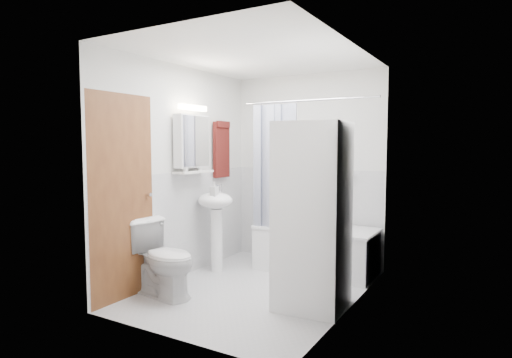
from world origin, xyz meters
The scene contains 20 objects.
floor centered at (0.00, 0.00, 0.00)m, with size 2.60×2.60×0.00m, color #B7B8BC.
room_walls centered at (0.00, 0.00, 1.49)m, with size 2.60×2.60×2.60m.
wainscot centered at (0.00, 0.29, 0.60)m, with size 1.98×2.58×2.58m.
door centered at (-0.95, -0.55, 1.00)m, with size 0.05×2.00×2.00m.
bathtub centered at (0.29, 0.92, 0.30)m, with size 1.40×0.67×0.54m.
tub_spout centered at (0.49, 1.25, 0.86)m, with size 0.04×0.04×0.12m, color silver.
curtain_rod centered at (0.29, 0.65, 2.00)m, with size 0.02×0.02×1.58m, color silver.
shower_curtain centered at (-0.13, 0.65, 1.25)m, with size 0.55×0.02×1.45m.
sink centered at (-0.75, 0.34, 0.70)m, with size 0.44×0.37×1.04m.
medicine_cabinet centered at (-0.90, 0.10, 1.57)m, with size 0.13×0.50×0.71m.
shelf centered at (-0.89, 0.10, 1.20)m, with size 0.18×0.54×0.03m, color silver.
shower_caddy centered at (0.54, 1.24, 1.15)m, with size 0.22×0.06×0.02m, color silver.
towel centered at (-0.94, 0.74, 1.47)m, with size 0.07×0.30×0.73m.
washer_dryer centered at (0.68, -0.13, 0.86)m, with size 0.66×0.65×1.72m.
toilet centered at (-0.72, -0.62, 0.38)m, with size 0.43×0.77×0.75m, color white.
soap_pump centered at (-0.71, 0.25, 0.95)m, with size 0.08×0.17×0.08m, color gray.
shelf_bottle centered at (-0.89, -0.05, 1.25)m, with size 0.07×0.18×0.07m, color gray.
shelf_cup centered at (-0.89, 0.22, 1.26)m, with size 0.10×0.09×0.10m, color gray.
shampoo_a centered at (0.35, 1.24, 1.23)m, with size 0.13×0.17×0.13m, color gray.
shampoo_b centered at (0.47, 1.24, 1.20)m, with size 0.08×0.21×0.08m, color #26539A.
Camera 1 is at (2.19, -3.77, 1.51)m, focal length 30.00 mm.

